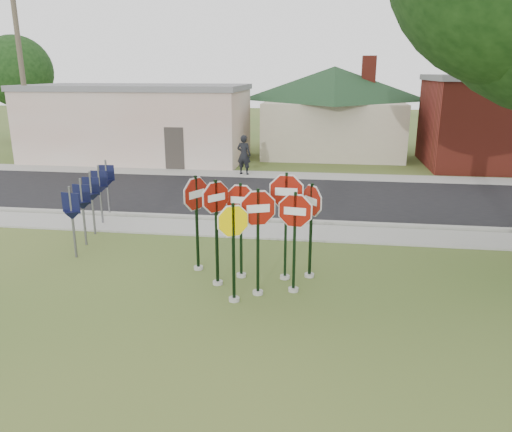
# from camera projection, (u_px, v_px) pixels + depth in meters

# --- Properties ---
(ground) EXTENTS (120.00, 120.00, 0.00)m
(ground) POSITION_uv_depth(u_px,v_px,m) (239.00, 310.00, 10.69)
(ground) COLOR #37531F
(ground) RESTS_ON ground
(sidewalk_near) EXTENTS (60.00, 1.60, 0.06)m
(sidewalk_near) POSITION_uv_depth(u_px,v_px,m) (269.00, 231.00, 15.91)
(sidewalk_near) COLOR gray
(sidewalk_near) RESTS_ON ground
(road) EXTENTS (60.00, 7.00, 0.04)m
(road) POSITION_uv_depth(u_px,v_px,m) (282.00, 197.00, 20.19)
(road) COLOR black
(road) RESTS_ON ground
(sidewalk_far) EXTENTS (60.00, 1.60, 0.06)m
(sidewalk_far) POSITION_uv_depth(u_px,v_px,m) (290.00, 176.00, 24.27)
(sidewalk_far) COLOR gray
(sidewalk_far) RESTS_ON ground
(curb) EXTENTS (60.00, 0.20, 0.14)m
(curb) POSITION_uv_depth(u_px,v_px,m) (273.00, 221.00, 16.85)
(curb) COLOR gray
(curb) RESTS_ON ground
(stop_sign_center) EXTENTS (1.05, 0.43, 2.61)m
(stop_sign_center) POSITION_uv_depth(u_px,v_px,m) (258.00, 226.00, 11.02)
(stop_sign_center) COLOR #9B9A90
(stop_sign_center) RESTS_ON ground
(stop_sign_yellow) EXTENTS (0.86, 0.50, 2.35)m
(stop_sign_yellow) POSITION_uv_depth(u_px,v_px,m) (233.00, 241.00, 10.74)
(stop_sign_yellow) COLOR #9B9A90
(stop_sign_yellow) RESTS_ON ground
(stop_sign_left) EXTENTS (0.68, 0.79, 2.67)m
(stop_sign_left) POSITION_uv_depth(u_px,v_px,m) (216.00, 218.00, 11.54)
(stop_sign_left) COLOR #9B9A90
(stop_sign_left) RESTS_ON ground
(stop_sign_right) EXTENTS (1.07, 0.24, 2.48)m
(stop_sign_right) POSITION_uv_depth(u_px,v_px,m) (295.00, 228.00, 11.20)
(stop_sign_right) COLOR #9B9A90
(stop_sign_right) RESTS_ON ground
(stop_sign_back_right) EXTENTS (1.14, 0.24, 2.78)m
(stop_sign_back_right) POSITION_uv_depth(u_px,v_px,m) (286.00, 210.00, 11.83)
(stop_sign_back_right) COLOR #9B9A90
(stop_sign_back_right) RESTS_ON ground
(stop_sign_back_left) EXTENTS (1.03, 0.24, 2.49)m
(stop_sign_back_left) POSITION_uv_depth(u_px,v_px,m) (241.00, 218.00, 12.02)
(stop_sign_back_left) COLOR #9B9A90
(stop_sign_back_left) RESTS_ON ground
(stop_sign_far_right) EXTENTS (0.65, 0.84, 2.49)m
(stop_sign_far_right) POSITION_uv_depth(u_px,v_px,m) (311.00, 218.00, 12.02)
(stop_sign_far_right) COLOR #9B9A90
(stop_sign_far_right) RESTS_ON ground
(stop_sign_far_left) EXTENTS (0.56, 1.04, 2.59)m
(stop_sign_far_left) POSITION_uv_depth(u_px,v_px,m) (196.00, 209.00, 12.46)
(stop_sign_far_left) COLOR #9B9A90
(stop_sign_far_left) RESTS_ON ground
(route_sign_row) EXTENTS (1.43, 4.63, 2.00)m
(route_sign_row) POSITION_uv_depth(u_px,v_px,m) (92.00, 196.00, 15.36)
(route_sign_row) COLOR #59595E
(route_sign_row) RESTS_ON ground
(building_stucco) EXTENTS (12.20, 6.20, 4.20)m
(building_stucco) POSITION_uv_depth(u_px,v_px,m) (138.00, 122.00, 28.41)
(building_stucco) COLOR beige
(building_stucco) RESTS_ON ground
(building_house) EXTENTS (11.60, 11.60, 6.20)m
(building_house) POSITION_uv_depth(u_px,v_px,m) (334.00, 93.00, 30.30)
(building_house) COLOR #B5AA8F
(building_house) RESTS_ON ground
(utility_pole_near) EXTENTS (2.20, 0.26, 9.50)m
(utility_pole_near) POSITION_uv_depth(u_px,v_px,m) (22.00, 70.00, 25.65)
(utility_pole_near) COLOR #4B4132
(utility_pole_near) RESTS_ON ground
(bg_tree_left) EXTENTS (4.90, 4.90, 7.35)m
(bg_tree_left) POSITION_uv_depth(u_px,v_px,m) (17.00, 72.00, 34.85)
(bg_tree_left) COLOR #2F2215
(bg_tree_left) RESTS_ON ground
(pedestrian) EXTENTS (0.79, 0.60, 1.92)m
(pedestrian) POSITION_uv_depth(u_px,v_px,m) (244.00, 155.00, 24.20)
(pedestrian) COLOR black
(pedestrian) RESTS_ON sidewalk_far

